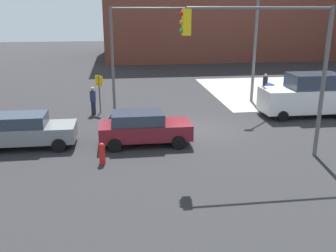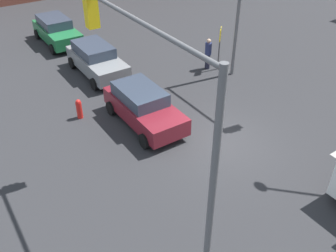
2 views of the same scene
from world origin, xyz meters
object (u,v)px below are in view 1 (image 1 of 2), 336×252
at_px(street_lamp_corner, 253,34).
at_px(mailbox_blue, 270,93).
at_px(traffic_signal_nw_corner, 142,38).
at_px(fire_hydrant, 102,153).
at_px(coupe_maroon, 143,128).
at_px(van_white_delivery, 307,95).
at_px(pedestrian_waiting, 93,100).
at_px(sedan_gray, 26,130).
at_px(pedestrian_crossing, 265,84).
at_px(traffic_signal_se_corner, 271,52).

height_order(street_lamp_corner, mailbox_blue, street_lamp_corner).
bearing_deg(traffic_signal_nw_corner, fire_hydrant, -105.13).
bearing_deg(mailbox_blue, traffic_signal_nw_corner, -176.77).
relative_size(mailbox_blue, fire_hydrant, 1.52).
distance_m(coupe_maroon, van_white_delivery, 11.00).
bearing_deg(pedestrian_waiting, sedan_gray, -119.38).
distance_m(sedan_gray, pedestrian_waiting, 6.14).
bearing_deg(van_white_delivery, coupe_maroon, -159.88).
bearing_deg(fire_hydrant, van_white_delivery, 26.09).
bearing_deg(traffic_signal_nw_corner, pedestrian_waiting, -167.48).
relative_size(fire_hydrant, pedestrian_crossing, 0.55).
height_order(traffic_signal_nw_corner, pedestrian_waiting, traffic_signal_nw_corner).
xyz_separation_m(traffic_signal_nw_corner, sedan_gray, (-5.99, -6.15, -3.75)).
distance_m(traffic_signal_nw_corner, mailbox_blue, 9.65).
bearing_deg(fire_hydrant, traffic_signal_nw_corner, 74.87).
xyz_separation_m(mailbox_blue, sedan_gray, (-14.84, -6.65, 0.08)).
relative_size(traffic_signal_se_corner, van_white_delivery, 1.20).
distance_m(mailbox_blue, pedestrian_crossing, 2.48).
xyz_separation_m(sedan_gray, van_white_delivery, (15.89, 3.45, 0.44)).
distance_m(traffic_signal_nw_corner, pedestrian_waiting, 4.90).
bearing_deg(van_white_delivery, street_lamp_corner, 121.75).
bearing_deg(pedestrian_waiting, street_lamp_corner, 7.35).
xyz_separation_m(traffic_signal_se_corner, van_white_delivery, (5.21, 6.30, -3.40)).
xyz_separation_m(traffic_signal_nw_corner, traffic_signal_se_corner, (4.69, -9.00, 0.09)).
height_order(sedan_gray, pedestrian_crossing, pedestrian_crossing).
xyz_separation_m(fire_hydrant, sedan_gray, (-3.64, 2.55, 0.36)).
height_order(traffic_signal_nw_corner, mailbox_blue, traffic_signal_nw_corner).
bearing_deg(coupe_maroon, mailbox_blue, 36.99).
distance_m(sedan_gray, van_white_delivery, 16.27).
bearing_deg(traffic_signal_se_corner, pedestrian_crossing, 68.21).
bearing_deg(sedan_gray, mailbox_blue, 24.13).
relative_size(sedan_gray, pedestrian_crossing, 2.61).
relative_size(van_white_delivery, pedestrian_crossing, 3.18).
height_order(sedan_gray, pedestrian_waiting, pedestrian_waiting).
bearing_deg(street_lamp_corner, mailbox_blue, -23.13).
distance_m(traffic_signal_nw_corner, street_lamp_corner, 7.66).
height_order(traffic_signal_se_corner, pedestrian_waiting, traffic_signal_se_corner).
bearing_deg(fire_hydrant, pedestrian_crossing, 44.51).
relative_size(fire_hydrant, van_white_delivery, 0.17).
bearing_deg(street_lamp_corner, coupe_maroon, -136.80).
xyz_separation_m(traffic_signal_se_corner, mailbox_blue, (4.16, 9.50, -3.92)).
distance_m(traffic_signal_nw_corner, sedan_gray, 9.37).
xyz_separation_m(traffic_signal_nw_corner, mailbox_blue, (8.85, 0.50, -3.83)).
relative_size(street_lamp_corner, fire_hydrant, 8.51).
relative_size(traffic_signal_se_corner, street_lamp_corner, 0.81).
bearing_deg(street_lamp_corner, pedestrian_crossing, 45.01).
bearing_deg(sedan_gray, fire_hydrant, -35.06).
xyz_separation_m(traffic_signal_nw_corner, street_lamp_corner, (7.59, 1.04, 0.10)).
distance_m(traffic_signal_nw_corner, fire_hydrant, 9.91).
xyz_separation_m(traffic_signal_nw_corner, fire_hydrant, (-2.35, -8.70, -4.11)).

